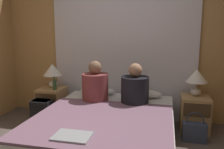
% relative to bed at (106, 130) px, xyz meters
% --- Properties ---
extents(wall_back, '(4.25, 0.06, 2.50)m').
position_rel_bed_xyz_m(wall_back, '(0.00, 1.16, 1.04)').
color(wall_back, tan).
rests_on(wall_back, ground_plane).
extents(curtain_panel, '(2.59, 0.02, 2.21)m').
position_rel_bed_xyz_m(curtain_panel, '(0.00, 1.09, 0.89)').
color(curtain_panel, silver).
rests_on(curtain_panel, ground_plane).
extents(bed, '(1.68, 2.08, 0.43)m').
position_rel_bed_xyz_m(bed, '(0.00, 0.00, 0.00)').
color(bed, brown).
rests_on(bed, ground_plane).
extents(nightstand_left, '(0.41, 0.45, 0.52)m').
position_rel_bed_xyz_m(nightstand_left, '(-1.15, 0.78, 0.05)').
color(nightstand_left, tan).
rests_on(nightstand_left, ground_plane).
extents(nightstand_right, '(0.41, 0.45, 0.52)m').
position_rel_bed_xyz_m(nightstand_right, '(1.15, 0.78, 0.05)').
color(nightstand_right, tan).
rests_on(nightstand_right, ground_plane).
extents(lamp_left, '(0.31, 0.31, 0.40)m').
position_rel_bed_xyz_m(lamp_left, '(-1.15, 0.83, 0.58)').
color(lamp_left, silver).
rests_on(lamp_left, nightstand_left).
extents(lamp_right, '(0.31, 0.31, 0.40)m').
position_rel_bed_xyz_m(lamp_right, '(1.15, 0.83, 0.58)').
color(lamp_right, silver).
rests_on(lamp_right, nightstand_right).
extents(pillow_left, '(0.58, 0.28, 0.12)m').
position_rel_bed_xyz_m(pillow_left, '(-0.37, 0.86, 0.28)').
color(pillow_left, white).
rests_on(pillow_left, bed).
extents(pillow_right, '(0.58, 0.28, 0.12)m').
position_rel_bed_xyz_m(pillow_right, '(0.37, 0.86, 0.28)').
color(pillow_right, white).
rests_on(pillow_right, bed).
extents(blanket_on_bed, '(1.62, 1.47, 0.03)m').
position_rel_bed_xyz_m(blanket_on_bed, '(0.00, -0.28, 0.23)').
color(blanket_on_bed, slate).
rests_on(blanket_on_bed, bed).
extents(person_left_in_bed, '(0.39, 0.39, 0.60)m').
position_rel_bed_xyz_m(person_left_in_bed, '(-0.30, 0.50, 0.46)').
color(person_left_in_bed, brown).
rests_on(person_left_in_bed, bed).
extents(person_right_in_bed, '(0.39, 0.39, 0.59)m').
position_rel_bed_xyz_m(person_right_in_bed, '(0.29, 0.50, 0.45)').
color(person_right_in_bed, black).
rests_on(person_right_in_bed, bed).
extents(beer_bottle_on_left_stand, '(0.06, 0.06, 0.22)m').
position_rel_bed_xyz_m(beer_bottle_on_left_stand, '(-1.03, 0.66, 0.39)').
color(beer_bottle_on_left_stand, '#2D4C28').
rests_on(beer_bottle_on_left_stand, nightstand_left).
extents(laptop_on_bed, '(0.36, 0.26, 0.02)m').
position_rel_bed_xyz_m(laptop_on_bed, '(-0.14, -0.77, 0.26)').
color(laptop_on_bed, '#9EA0A5').
rests_on(laptop_on_bed, blanket_on_bed).
extents(backpack_on_floor, '(0.30, 0.23, 0.43)m').
position_rel_bed_xyz_m(backpack_on_floor, '(-1.12, 0.37, 0.03)').
color(backpack_on_floor, black).
rests_on(backpack_on_floor, ground_plane).
extents(handbag_on_floor, '(0.31, 0.14, 0.41)m').
position_rel_bed_xyz_m(handbag_on_floor, '(1.11, 0.40, -0.08)').
color(handbag_on_floor, '#333D56').
rests_on(handbag_on_floor, ground_plane).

